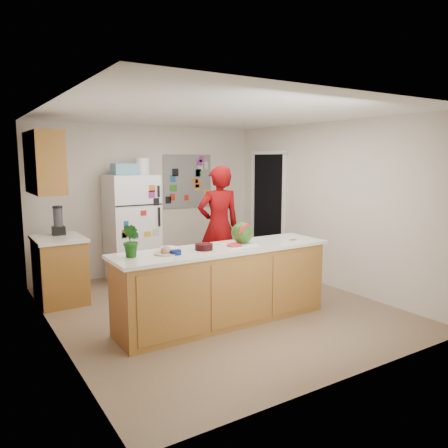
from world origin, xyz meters
TOP-DOWN VIEW (x-y plane):
  - floor at (0.00, 0.00)m, footprint 4.00×4.50m
  - wall_back at (0.00, 2.26)m, footprint 4.00×0.02m
  - wall_left at (-2.01, 0.00)m, footprint 0.02×4.50m
  - wall_right at (2.01, 0.00)m, footprint 0.02×4.50m
  - ceiling at (0.00, 0.00)m, footprint 4.00×4.50m
  - doorway at (1.99, 1.45)m, footprint 0.03×0.85m
  - peninsula_base at (-0.20, -0.50)m, footprint 2.60×0.62m
  - peninsula_top at (-0.20, -0.50)m, footprint 2.68×0.70m
  - side_counter_base at (-1.69, 1.35)m, footprint 0.60×0.80m
  - side_counter_top at (-1.69, 1.35)m, footprint 0.64×0.84m
  - upper_cabinets at (-1.82, 1.30)m, footprint 0.35×1.00m
  - refrigerator at (-0.45, 1.88)m, footprint 0.75×0.70m
  - fridge_top_bin at (-0.55, 1.88)m, footprint 0.35×0.28m
  - photo_collage at (0.75, 2.24)m, footprint 0.95×0.01m
  - person at (0.56, 0.87)m, footprint 0.74×0.55m
  - blender_appliance at (-1.64, 1.54)m, footprint 0.12×0.12m
  - cutting_board at (0.01, -0.51)m, footprint 0.43×0.33m
  - watermelon at (0.07, -0.49)m, footprint 0.26×0.26m
  - watermelon_slice at (-0.09, -0.56)m, footprint 0.17×0.17m
  - cherry_bowl at (-0.48, -0.51)m, footprint 0.21×0.21m
  - white_bowl at (-0.87, -0.43)m, footprint 0.24×0.24m
  - cobalt_bowl at (-0.86, -0.57)m, footprint 0.12×0.12m
  - plate at (-0.94, -0.49)m, footprint 0.32×0.32m
  - paper_towel at (0.10, -0.53)m, footprint 0.20×0.18m
  - keys at (0.78, -0.60)m, footprint 0.09×0.04m
  - potted_plant at (-1.31, -0.45)m, footprint 0.20×0.23m

SIDE VIEW (x-z plane):
  - floor at x=0.00m, z-range -0.02..0.00m
  - side_counter_base at x=-1.69m, z-range 0.00..0.86m
  - peninsula_base at x=-0.20m, z-range 0.00..0.88m
  - refrigerator at x=-0.45m, z-range 0.00..1.70m
  - side_counter_top at x=-1.69m, z-range 0.86..0.90m
  - peninsula_top at x=-0.20m, z-range 0.88..0.92m
  - person at x=0.56m, z-range 0.00..1.85m
  - cutting_board at x=0.01m, z-range 0.92..0.93m
  - keys at x=0.78m, z-range 0.92..0.93m
  - plate at x=-0.94m, z-range 0.92..0.94m
  - paper_towel at x=0.10m, z-range 0.92..0.94m
  - watermelon_slice at x=-0.09m, z-range 0.93..0.95m
  - cobalt_bowl at x=-0.86m, z-range 0.92..0.97m
  - white_bowl at x=-0.87m, z-range 0.92..0.98m
  - cherry_bowl at x=-0.48m, z-range 0.92..0.99m
  - doorway at x=1.99m, z-range 0.00..2.04m
  - watermelon at x=0.07m, z-range 0.93..1.20m
  - blender_appliance at x=-1.64m, z-range 0.90..1.28m
  - potted_plant at x=-1.31m, z-range 0.92..1.28m
  - wall_back at x=0.00m, z-range 0.00..2.50m
  - wall_left at x=-2.01m, z-range 0.00..2.50m
  - wall_right at x=2.01m, z-range 0.00..2.50m
  - photo_collage at x=0.75m, z-range 1.08..2.02m
  - fridge_top_bin at x=-0.55m, z-range 1.70..1.88m
  - upper_cabinets at x=-1.82m, z-range 1.50..2.30m
  - ceiling at x=0.00m, z-range 2.50..2.52m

